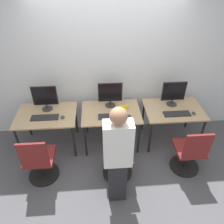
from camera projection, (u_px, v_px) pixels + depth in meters
name	position (u px, v px, depth m)	size (l,w,h in m)	color
ground_plane	(113.00, 156.00, 3.90)	(20.00, 20.00, 0.00)	#4C4C51
wall_back	(109.00, 63.00, 3.79)	(12.00, 0.05, 2.80)	silver
desk_left	(47.00, 118.00, 3.77)	(1.02, 0.74, 0.71)	tan
monitor_left	(45.00, 97.00, 3.71)	(0.42, 0.18, 0.46)	#2D2D2D
keyboard_left	(45.00, 118.00, 3.63)	(0.45, 0.15, 0.02)	#262628
mouse_left	(63.00, 117.00, 3.63)	(0.06, 0.09, 0.03)	#333333
office_chair_left	(40.00, 162.00, 3.31)	(0.48, 0.48, 0.89)	black
desk_center	(111.00, 115.00, 3.84)	(1.02, 0.74, 0.71)	tan
monitor_center	(110.00, 94.00, 3.80)	(0.42, 0.18, 0.46)	#2D2D2D
keyboard_center	(112.00, 116.00, 3.66)	(0.45, 0.15, 0.02)	#262628
mouse_center	(129.00, 116.00, 3.65)	(0.06, 0.09, 0.03)	#333333
office_chair_center	(118.00, 160.00, 3.34)	(0.48, 0.48, 0.89)	black
person_center	(118.00, 155.00, 2.75)	(0.36, 0.21, 1.59)	#232328
desk_right	(173.00, 112.00, 3.90)	(1.02, 0.74, 0.71)	tan
monitor_right	(174.00, 93.00, 3.83)	(0.42, 0.18, 0.46)	#2D2D2D
keyboard_right	(177.00, 114.00, 3.72)	(0.45, 0.15, 0.02)	#262628
mouse_right	(194.00, 113.00, 3.72)	(0.06, 0.09, 0.03)	#333333
office_chair_right	(189.00, 154.00, 3.45)	(0.48, 0.48, 0.89)	black
placard_center	(124.00, 108.00, 3.81)	(0.16, 0.03, 0.08)	yellow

